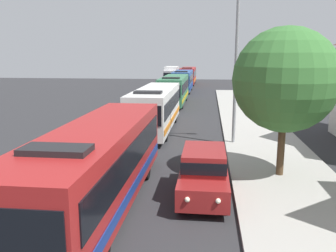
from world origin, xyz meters
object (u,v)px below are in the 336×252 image
white_suv (204,171)px  bus_second_in_line (156,107)px  bus_lead (99,163)px  roadside_tree (285,80)px  box_truck_oncoming (171,74)px  streetlamp_mid (236,53)px  bus_middle (174,89)px  bus_fourth_in_line (183,80)px  bus_rear (188,75)px

white_suv → bus_second_in_line: bearing=106.9°
bus_lead → roadside_tree: 8.62m
box_truck_oncoming → roadside_tree: bearing=-78.7°
bus_second_in_line → box_truck_oncoming: bus_second_in_line is taller
bus_second_in_line → white_suv: size_ratio=2.43×
streetlamp_mid → roadside_tree: 6.23m
bus_lead → bus_middle: size_ratio=1.05×
bus_fourth_in_line → white_suv: 39.43m
bus_second_in_line → bus_middle: same height
white_suv → roadside_tree: 5.43m
roadside_tree → box_truck_oncoming: bearing=101.3°
white_suv → box_truck_oncoming: 54.79m
box_truck_oncoming → bus_second_in_line: bearing=-85.5°
bus_rear → roadside_tree: (7.09, -49.41, 2.72)m
bus_lead → bus_rear: 53.47m
bus_second_in_line → bus_fourth_in_line: (-0.00, 27.06, -0.00)m
bus_lead → white_suv: bus_lead is taller
white_suv → bus_fourth_in_line: bearing=95.4°
white_suv → roadside_tree: size_ratio=0.70×
bus_rear → box_truck_oncoming: size_ratio=1.54×
streetlamp_mid → roadside_tree: size_ratio=1.36×
bus_lead → box_truck_oncoming: 55.95m
bus_middle → white_suv: (3.70, -26.00, -0.66)m
streetlamp_mid → box_truck_oncoming: bearing=100.7°
bus_middle → bus_rear: size_ratio=1.05×
bus_second_in_line → bus_middle: (-0.00, 13.81, -0.00)m
bus_middle → white_suv: bearing=-81.9°
bus_lead → bus_middle: (-0.00, 27.51, -0.00)m
box_truck_oncoming → streetlamp_mid: (8.70, -45.91, 3.86)m
bus_second_in_line → bus_fourth_in_line: bearing=90.0°
bus_second_in_line → roadside_tree: 12.27m
bus_lead → box_truck_oncoming: bus_lead is taller
bus_middle → streetlamp_mid: bearing=-72.9°
bus_second_in_line → bus_middle: bearing=90.0°
roadside_tree → bus_rear: bearing=98.2°
bus_lead → bus_fourth_in_line: (-0.00, 40.77, -0.00)m
bus_middle → roadside_tree: (7.09, -23.44, 2.72)m
bus_fourth_in_line → roadside_tree: (7.09, -36.70, 2.72)m
box_truck_oncoming → bus_fourth_in_line: bearing=-77.7°
bus_middle → bus_fourth_in_line: same height
bus_lead → white_suv: size_ratio=2.56×
bus_fourth_in_line → roadside_tree: roadside_tree is taller
bus_second_in_line → box_truck_oncoming: (-3.30, 42.15, 0.01)m
bus_middle → box_truck_oncoming: size_ratio=1.61×
bus_second_in_line → box_truck_oncoming: bearing=94.5°
bus_fourth_in_line → streetlamp_mid: bearing=-80.1°
roadside_tree → bus_lead: bearing=-150.2°
roadside_tree → streetlamp_mid: bearing=106.1°
bus_rear → streetlamp_mid: 44.03m
streetlamp_mid → bus_middle: bearing=107.1°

